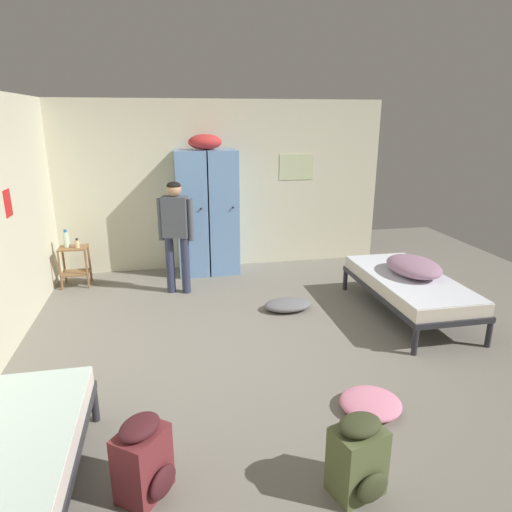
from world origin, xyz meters
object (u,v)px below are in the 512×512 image
(locker_bank, at_px, (207,210))
(bed_right, at_px, (409,285))
(clothes_pile_pink, at_px, (371,403))
(backpack_maroon, at_px, (144,460))
(shelf_unit, at_px, (75,262))
(bedding_heap, at_px, (414,266))
(backpack_olive, at_px, (358,458))
(lotion_bottle, at_px, (77,244))
(clothes_pile_grey, at_px, (288,305))
(water_bottle, at_px, (66,239))
(person_traveler, at_px, (176,227))

(locker_bank, relative_size, bed_right, 1.09)
(clothes_pile_pink, bearing_deg, backpack_maroon, -163.46)
(shelf_unit, relative_size, bedding_heap, 0.70)
(bedding_heap, distance_m, backpack_olive, 3.09)
(bedding_heap, relative_size, lotion_bottle, 6.06)
(locker_bank, xyz_separation_m, clothes_pile_grey, (0.82, -1.65, -0.90))
(water_bottle, height_order, clothes_pile_grey, water_bottle)
(shelf_unit, relative_size, clothes_pile_pink, 1.13)
(shelf_unit, height_order, backpack_maroon, shelf_unit)
(locker_bank, xyz_separation_m, backpack_maroon, (-0.82, -4.26, -0.71))
(backpack_olive, height_order, clothes_pile_pink, backpack_olive)
(bed_right, height_order, clothes_pile_pink, bed_right)
(backpack_maroon, xyz_separation_m, clothes_pile_pink, (1.78, 0.53, -0.20))
(shelf_unit, xyz_separation_m, person_traveler, (1.42, -0.54, 0.57))
(lotion_bottle, bearing_deg, bed_right, -23.75)
(backpack_olive, height_order, backpack_maroon, same)
(person_traveler, distance_m, water_bottle, 1.61)
(person_traveler, bearing_deg, bedding_heap, -23.81)
(backpack_maroon, bearing_deg, lotion_bottle, 104.30)
(backpack_maroon, height_order, clothes_pile_pink, backpack_maroon)
(water_bottle, distance_m, lotion_bottle, 0.17)
(person_traveler, distance_m, backpack_maroon, 3.56)
(bedding_heap, bearing_deg, backpack_maroon, -143.83)
(shelf_unit, relative_size, water_bottle, 2.28)
(person_traveler, bearing_deg, shelf_unit, 159.24)
(water_bottle, bearing_deg, locker_bank, 6.28)
(bedding_heap, height_order, water_bottle, water_bottle)
(bed_right, xyz_separation_m, bedding_heap, (0.07, 0.06, 0.21))
(shelf_unit, distance_m, clothes_pile_pink, 4.52)
(lotion_bottle, bearing_deg, shelf_unit, 150.26)
(shelf_unit, bearing_deg, water_bottle, 165.96)
(locker_bank, distance_m, backpack_olive, 4.59)
(backpack_olive, bearing_deg, bed_right, 55.24)
(person_traveler, relative_size, backpack_maroon, 2.75)
(shelf_unit, distance_m, person_traveler, 1.62)
(person_traveler, relative_size, water_bottle, 6.04)
(shelf_unit, height_order, bed_right, shelf_unit)
(lotion_bottle, bearing_deg, bedding_heap, -22.67)
(backpack_olive, distance_m, clothes_pile_grey, 2.88)
(lotion_bottle, xyz_separation_m, backpack_olive, (2.33, -4.23, -0.37))
(shelf_unit, relative_size, backpack_olive, 1.04)
(bedding_heap, height_order, clothes_pile_grey, bedding_heap)
(shelf_unit, bearing_deg, backpack_olive, -60.61)
(bed_right, relative_size, lotion_bottle, 14.20)
(clothes_pile_grey, bearing_deg, backpack_maroon, -122.14)
(bedding_heap, xyz_separation_m, clothes_pile_pink, (-1.32, -1.73, -0.53))
(bed_right, xyz_separation_m, clothes_pile_pink, (-1.24, -1.67, -0.32))
(bedding_heap, xyz_separation_m, lotion_bottle, (-4.11, 1.72, 0.04))
(locker_bank, distance_m, clothes_pile_grey, 2.05)
(clothes_pile_grey, bearing_deg, bedding_heap, -13.28)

